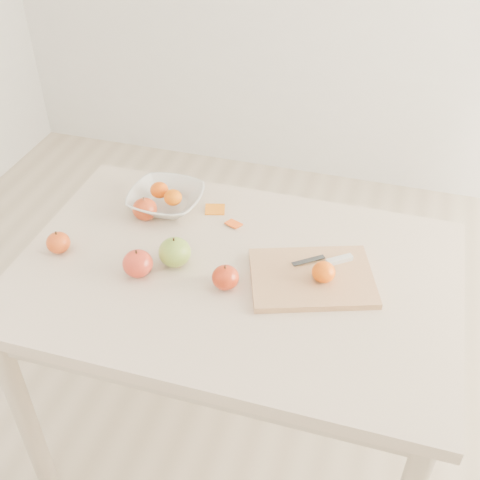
# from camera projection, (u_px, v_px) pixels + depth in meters

# --- Properties ---
(ground) EXTENTS (3.50, 3.50, 0.00)m
(ground) POSITION_uv_depth(u_px,v_px,m) (236.00, 432.00, 2.10)
(ground) COLOR #C6B293
(ground) RESTS_ON ground
(table) EXTENTS (1.20, 0.80, 0.75)m
(table) POSITION_uv_depth(u_px,v_px,m) (235.00, 297.00, 1.69)
(table) COLOR beige
(table) RESTS_ON ground
(cutting_board) EXTENTS (0.38, 0.33, 0.02)m
(cutting_board) POSITION_uv_depth(u_px,v_px,m) (312.00, 278.00, 1.60)
(cutting_board) COLOR tan
(cutting_board) RESTS_ON table
(board_tangerine) EXTENTS (0.06, 0.06, 0.05)m
(board_tangerine) POSITION_uv_depth(u_px,v_px,m) (324.00, 272.00, 1.56)
(board_tangerine) COLOR #D36107
(board_tangerine) RESTS_ON cutting_board
(fruit_bowl) EXTENTS (0.22, 0.22, 0.06)m
(fruit_bowl) POSITION_uv_depth(u_px,v_px,m) (166.00, 200.00, 1.85)
(fruit_bowl) COLOR silver
(fruit_bowl) RESTS_ON table
(bowl_tangerine_near) EXTENTS (0.06, 0.06, 0.05)m
(bowl_tangerine_near) POSITION_uv_depth(u_px,v_px,m) (159.00, 190.00, 1.85)
(bowl_tangerine_near) COLOR #D85407
(bowl_tangerine_near) RESTS_ON fruit_bowl
(bowl_tangerine_far) EXTENTS (0.06, 0.06, 0.05)m
(bowl_tangerine_far) POSITION_uv_depth(u_px,v_px,m) (173.00, 197.00, 1.82)
(bowl_tangerine_far) COLOR orange
(bowl_tangerine_far) RESTS_ON fruit_bowl
(orange_peel_a) EXTENTS (0.07, 0.06, 0.01)m
(orange_peel_a) POSITION_uv_depth(u_px,v_px,m) (215.00, 211.00, 1.85)
(orange_peel_a) COLOR orange
(orange_peel_a) RESTS_ON table
(orange_peel_b) EXTENTS (0.05, 0.05, 0.01)m
(orange_peel_b) POSITION_uv_depth(u_px,v_px,m) (234.00, 224.00, 1.79)
(orange_peel_b) COLOR #DF4E0F
(orange_peel_b) RESTS_ON table
(paring_knife) EXTENTS (0.16, 0.09, 0.01)m
(paring_knife) POSITION_uv_depth(u_px,v_px,m) (334.00, 260.00, 1.63)
(paring_knife) COLOR silver
(paring_knife) RESTS_ON cutting_board
(apple_green) EXTENTS (0.09, 0.09, 0.08)m
(apple_green) POSITION_uv_depth(u_px,v_px,m) (175.00, 252.00, 1.63)
(apple_green) COLOR #5A8525
(apple_green) RESTS_ON table
(apple_red_a) EXTENTS (0.07, 0.07, 0.07)m
(apple_red_a) POSITION_uv_depth(u_px,v_px,m) (145.00, 209.00, 1.80)
(apple_red_a) COLOR #991B09
(apple_red_a) RESTS_ON table
(apple_red_e) EXTENTS (0.07, 0.07, 0.06)m
(apple_red_e) POSITION_uv_depth(u_px,v_px,m) (225.00, 277.00, 1.56)
(apple_red_e) COLOR maroon
(apple_red_e) RESTS_ON table
(apple_red_d) EXTENTS (0.07, 0.07, 0.06)m
(apple_red_d) POSITION_uv_depth(u_px,v_px,m) (58.00, 243.00, 1.68)
(apple_red_d) COLOR maroon
(apple_red_d) RESTS_ON table
(apple_red_b) EXTENTS (0.08, 0.08, 0.07)m
(apple_red_b) POSITION_uv_depth(u_px,v_px,m) (138.00, 264.00, 1.60)
(apple_red_b) COLOR maroon
(apple_red_b) RESTS_ON table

